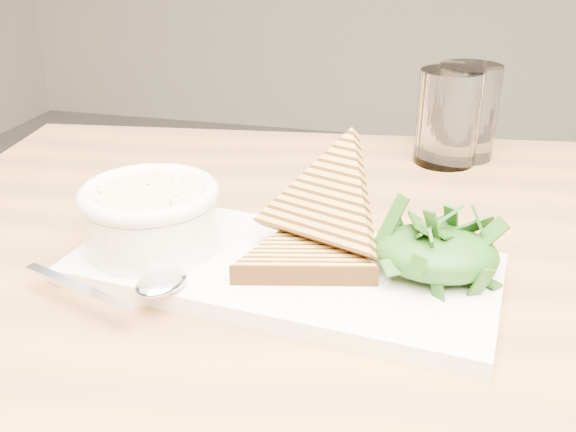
% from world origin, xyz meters
% --- Properties ---
extents(table_top, '(1.17, 0.86, 0.04)m').
position_xyz_m(table_top, '(-0.20, 0.24, 0.75)').
color(table_top, '#A97639').
rests_on(table_top, ground).
extents(table_leg_bl, '(0.06, 0.06, 0.73)m').
position_xyz_m(table_leg_bl, '(-0.69, 0.55, 0.37)').
color(table_leg_bl, '#A97639').
rests_on(table_leg_bl, ground).
extents(platter, '(0.38, 0.20, 0.02)m').
position_xyz_m(platter, '(-0.33, 0.17, 0.78)').
color(platter, white).
rests_on(platter, table_top).
extents(soup_bowl, '(0.11, 0.11, 0.05)m').
position_xyz_m(soup_bowl, '(-0.44, 0.17, 0.81)').
color(soup_bowl, white).
rests_on(soup_bowl, platter).
extents(soup, '(0.10, 0.10, 0.01)m').
position_xyz_m(soup, '(-0.44, 0.17, 0.84)').
color(soup, beige).
rests_on(soup, soup_bowl).
extents(bowl_rim, '(0.12, 0.12, 0.01)m').
position_xyz_m(bowl_rim, '(-0.44, 0.17, 0.84)').
color(bowl_rim, white).
rests_on(bowl_rim, soup_bowl).
extents(sandwich_flat, '(0.17, 0.17, 0.02)m').
position_xyz_m(sandwich_flat, '(-0.31, 0.17, 0.80)').
color(sandwich_flat, gold).
rests_on(sandwich_flat, platter).
extents(sandwich_lean, '(0.18, 0.19, 0.15)m').
position_xyz_m(sandwich_lean, '(-0.29, 0.20, 0.84)').
color(sandwich_lean, gold).
rests_on(sandwich_lean, sandwich_flat).
extents(salad_base, '(0.10, 0.08, 0.04)m').
position_xyz_m(salad_base, '(-0.20, 0.19, 0.81)').
color(salad_base, black).
rests_on(salad_base, platter).
extents(arugula_pile, '(0.11, 0.10, 0.05)m').
position_xyz_m(arugula_pile, '(-0.20, 0.19, 0.82)').
color(arugula_pile, '#346F20').
rests_on(arugula_pile, platter).
extents(spoon_bowl, '(0.05, 0.06, 0.01)m').
position_xyz_m(spoon_bowl, '(-0.41, 0.11, 0.80)').
color(spoon_bowl, silver).
rests_on(spoon_bowl, platter).
extents(spoon_handle, '(0.11, 0.05, 0.00)m').
position_xyz_m(spoon_handle, '(-0.47, 0.09, 0.79)').
color(spoon_handle, silver).
rests_on(spoon_handle, platter).
extents(glass_near, '(0.08, 0.08, 0.12)m').
position_xyz_m(glass_near, '(-0.20, 0.50, 0.83)').
color(glass_near, white).
rests_on(glass_near, table_top).
extents(glass_far, '(0.08, 0.08, 0.12)m').
position_xyz_m(glass_far, '(-0.18, 0.53, 0.83)').
color(glass_far, white).
rests_on(glass_far, table_top).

